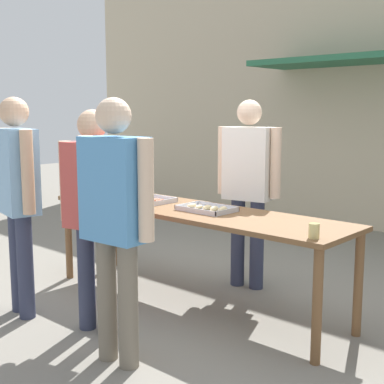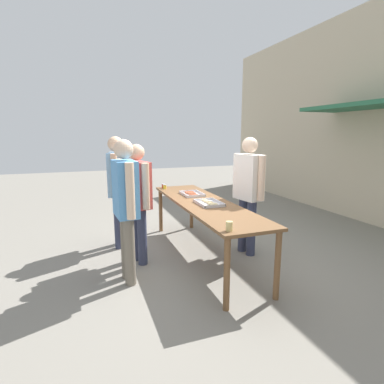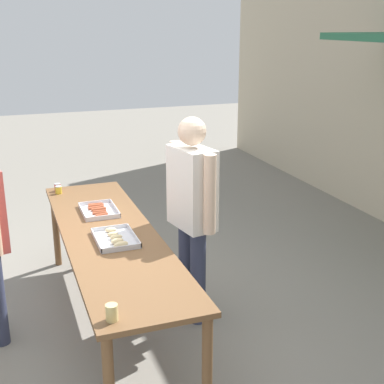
{
  "view_description": "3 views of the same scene",
  "coord_description": "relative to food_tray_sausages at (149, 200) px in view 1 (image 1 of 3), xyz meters",
  "views": [
    {
      "loc": [
        3.11,
        -3.46,
        1.73
      ],
      "look_at": [
        0.0,
        0.0,
        1.02
      ],
      "focal_mm": 50.0,
      "sensor_mm": 36.0,
      "label": 1
    },
    {
      "loc": [
        4.06,
        -1.67,
        1.88
      ],
      "look_at": [
        -0.56,
        0.01,
        0.92
      ],
      "focal_mm": 28.0,
      "sensor_mm": 36.0,
      "label": 2
    },
    {
      "loc": [
        4.14,
        -0.77,
        2.56
      ],
      "look_at": [
        0.1,
        0.7,
        1.19
      ],
      "focal_mm": 50.0,
      "sensor_mm": 36.0,
      "label": 3
    }
  ],
  "objects": [
    {
      "name": "serving_table",
      "position": [
        0.57,
        -0.01,
        -0.1
      ],
      "size": [
        2.99,
        0.77,
        0.87
      ],
      "color": "brown",
      "rests_on": "ground"
    },
    {
      "name": "building_facade_back",
      "position": [
        0.57,
        3.97,
        1.38
      ],
      "size": [
        12.0,
        1.11,
        4.5
      ],
      "color": "beige",
      "rests_on": "ground"
    },
    {
      "name": "condiment_jar_mustard",
      "position": [
        -0.8,
        -0.28,
        0.03
      ],
      "size": [
        0.07,
        0.07,
        0.08
      ],
      "color": "#B22319",
      "rests_on": "serving_table"
    },
    {
      "name": "food_tray_sausages",
      "position": [
        0.0,
        0.0,
        0.0
      ],
      "size": [
        0.45,
        0.32,
        0.04
      ],
      "color": "silver",
      "rests_on": "serving_table"
    },
    {
      "name": "person_server_behind_table",
      "position": [
        0.67,
        0.68,
        0.21
      ],
      "size": [
        0.65,
        0.33,
        1.83
      ],
      "rotation": [
        0.0,
        0.0,
        0.19
      ],
      "color": "#333851",
      "rests_on": "ground"
    },
    {
      "name": "condiment_jar_ketchup",
      "position": [
        -0.7,
        -0.28,
        0.03
      ],
      "size": [
        0.07,
        0.07,
        0.08
      ],
      "color": "gold",
      "rests_on": "serving_table"
    },
    {
      "name": "beer_cup",
      "position": [
        1.92,
        -0.28,
        0.04
      ],
      "size": [
        0.07,
        0.07,
        0.1
      ],
      "color": "#DBC67A",
      "rests_on": "serving_table"
    },
    {
      "name": "person_customer_waiting_in_line",
      "position": [
        0.43,
        -0.98,
        0.15
      ],
      "size": [
        0.63,
        0.35,
        1.74
      ],
      "rotation": [
        0.0,
        0.0,
        3.39
      ],
      "color": "#333851",
      "rests_on": "ground"
    },
    {
      "name": "ground_plane",
      "position": [
        0.57,
        -0.01,
        -0.88
      ],
      "size": [
        24.0,
        24.0,
        0.0
      ],
      "primitive_type": "plane",
      "color": "gray"
    },
    {
      "name": "person_customer_holding_hotdog",
      "position": [
        -0.32,
        -1.18,
        0.22
      ],
      "size": [
        0.63,
        0.34,
        1.84
      ],
      "rotation": [
        0.0,
        0.0,
        2.92
      ],
      "color": "#333851",
      "rests_on": "ground"
    },
    {
      "name": "person_customer_with_cup",
      "position": [
        0.97,
        -1.22,
        0.2
      ],
      "size": [
        0.66,
        0.28,
        1.81
      ],
      "rotation": [
        0.0,
        0.0,
        3.21
      ],
      "color": "#756B5B",
      "rests_on": "ground"
    },
    {
      "name": "food_tray_buns",
      "position": [
        0.74,
        0.0,
        0.0
      ],
      "size": [
        0.47,
        0.32,
        0.06
      ],
      "color": "silver",
      "rests_on": "serving_table"
    }
  ]
}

